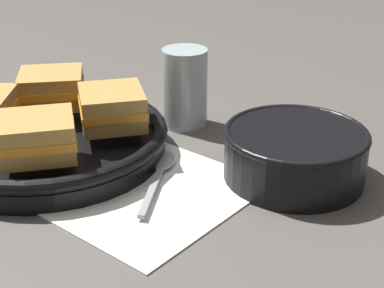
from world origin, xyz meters
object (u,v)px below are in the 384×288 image
(sandwich_near_right, at_px, (37,137))
(sandwich_far_left, at_px, (112,107))
(spoon, at_px, (161,169))
(soup_bowl, at_px, (295,151))
(skillet, at_px, (50,141))
(drinking_glass, at_px, (185,88))
(sandwich_far_right, at_px, (55,87))

(sandwich_near_right, xyz_separation_m, sandwich_far_left, (0.12, 0.00, 0.00))
(sandwich_near_right, bearing_deg, spoon, -35.80)
(soup_bowl, xyz_separation_m, spoon, (-0.10, 0.13, -0.03))
(sandwich_near_right, bearing_deg, skillet, 47.15)
(soup_bowl, distance_m, drinking_glass, 0.21)
(skillet, relative_size, sandwich_near_right, 2.58)
(spoon, relative_size, sandwich_far_right, 1.18)
(sandwich_far_right, bearing_deg, sandwich_near_right, -132.85)
(skillet, xyz_separation_m, sandwich_far_right, (0.06, 0.06, 0.04))
(sandwich_far_left, xyz_separation_m, drinking_glass, (0.13, -0.00, -0.01))
(skillet, height_order, sandwich_far_right, sandwich_far_right)
(sandwich_far_left, height_order, sandwich_far_right, same)
(spoon, xyz_separation_m, sandwich_near_right, (-0.12, 0.08, 0.06))
(sandwich_near_right, xyz_separation_m, sandwich_far_right, (0.11, 0.12, 0.00))
(sandwich_far_right, bearing_deg, skillet, -132.85)
(sandwich_far_right, height_order, drinking_glass, drinking_glass)
(soup_bowl, relative_size, skillet, 0.56)
(skillet, distance_m, drinking_glass, 0.20)
(skillet, xyz_separation_m, sandwich_far_left, (0.06, -0.06, 0.04))
(spoon, distance_m, drinking_glass, 0.16)
(spoon, distance_m, sandwich_far_right, 0.21)
(soup_bowl, xyz_separation_m, sandwich_far_left, (-0.10, 0.21, 0.03))
(skillet, relative_size, sandwich_far_right, 2.56)
(sandwich_near_right, distance_m, drinking_glass, 0.25)
(sandwich_far_left, distance_m, drinking_glass, 0.13)
(soup_bowl, xyz_separation_m, sandwich_near_right, (-0.22, 0.21, 0.03))
(soup_bowl, distance_m, sandwich_far_right, 0.35)
(skillet, height_order, sandwich_near_right, sandwich_near_right)
(sandwich_near_right, relative_size, drinking_glass, 1.04)
(skillet, height_order, drinking_glass, drinking_glass)
(skillet, bearing_deg, sandwich_far_right, 47.15)
(sandwich_far_left, bearing_deg, spoon, -90.94)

